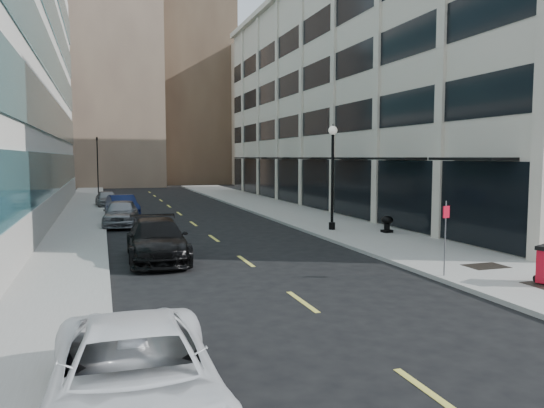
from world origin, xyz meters
TOP-DOWN VIEW (x-y plane):
  - ground at (0.00, 0.00)m, footprint 160.00×160.00m
  - sidewalk_right at (7.50, 20.00)m, footprint 5.00×80.00m
  - sidewalk_left at (-6.50, 20.00)m, footprint 3.00×80.00m
  - building_right at (16.94, 26.99)m, footprint 15.30×46.50m
  - skyline_tan_near at (-4.00, 68.00)m, footprint 14.00×18.00m
  - skyline_brown at (8.00, 72.00)m, footprint 12.00×16.00m
  - skyline_tan_far at (-14.00, 78.00)m, footprint 12.00×14.00m
  - skyline_stone at (18.00, 66.00)m, footprint 10.00×14.00m
  - grate_far at (7.60, 3.80)m, footprint 1.40×1.00m
  - road_centerline at (0.00, 17.00)m, footprint 0.15×68.20m
  - traffic_signal at (-5.50, 48.00)m, footprint 0.66×0.66m
  - car_white_van at (-4.80, -3.60)m, footprint 2.60×5.44m
  - car_black_pickup at (-3.20, 9.20)m, footprint 2.35×5.51m
  - car_silver_sedan at (-4.15, 20.03)m, footprint 2.34×4.74m
  - car_blue_sedan at (-3.89, 24.88)m, footprint 2.14×4.62m
  - car_grey_sedan at (-4.80, 32.54)m, footprint 1.92×4.09m
  - lamppost at (6.40, 14.19)m, footprint 0.46×0.46m
  - sign_post at (5.30, 2.99)m, footprint 0.28×0.10m
  - urn_planter at (8.60, 12.30)m, footprint 0.62×0.62m

SIDE VIEW (x-z plane):
  - ground at x=0.00m, z-range 0.00..0.00m
  - road_centerline at x=0.00m, z-range 0.00..0.01m
  - sidewalk_right at x=7.50m, z-range 0.00..0.15m
  - sidewalk_left at x=-6.50m, z-range 0.00..0.15m
  - grate_far at x=7.60m, z-range 0.15..0.16m
  - urn_planter at x=8.60m, z-range 0.24..1.10m
  - car_grey_sedan at x=-4.80m, z-range 0.00..1.35m
  - car_blue_sedan at x=-3.89m, z-range 0.00..1.47m
  - car_white_van at x=-4.80m, z-range 0.00..1.50m
  - car_silver_sedan at x=-4.15m, z-range 0.00..1.55m
  - car_black_pickup at x=-3.20m, z-range 0.00..1.58m
  - sign_post at x=5.30m, z-range 0.50..2.92m
  - lamppost at x=6.40m, z-range 0.64..6.21m
  - traffic_signal at x=-5.50m, z-range 2.23..9.21m
  - building_right at x=16.94m, z-range -0.13..18.12m
  - skyline_stone at x=18.00m, z-range 0.00..20.00m
  - skyline_tan_far at x=-14.00m, z-range 0.00..22.00m
  - skyline_tan_near at x=-4.00m, z-range 0.00..28.00m
  - skyline_brown at x=8.00m, z-range 0.00..34.00m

